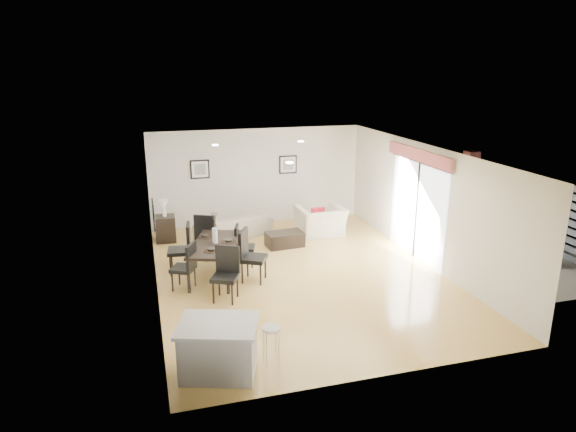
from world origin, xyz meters
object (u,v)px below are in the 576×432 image
object	(u,v)px
dining_chair_wfar	(183,246)
dining_chair_head	(226,270)
armchair	(320,221)
dining_chair_wnear	(187,264)
side_table	(165,229)
bar_stool	(271,332)
dining_chair_enear	(249,253)
sofa	(234,226)
dining_chair_foot	(207,234)
kitchen_island	(219,348)
dining_chair_efar	(241,243)
dining_table	(215,246)
coffee_table	(285,239)

from	to	relation	value
dining_chair_wfar	dining_chair_head	xyz separation A→B (m)	(0.68, -1.58, -0.02)
armchair	dining_chair_wnear	world-z (taller)	dining_chair_wnear
side_table	bar_stool	distance (m)	6.39
armchair	bar_stool	size ratio (longest dim) A/B	1.89
dining_chair_enear	dining_chair_wnear	bearing A→B (deg)	121.92
sofa	dining_chair_foot	bearing A→B (deg)	37.11
dining_chair_head	kitchen_island	world-z (taller)	dining_chair_head
armchair	dining_chair_efar	world-z (taller)	dining_chair_efar
armchair	dining_table	world-z (taller)	armchair
sofa	bar_stool	world-z (taller)	bar_stool
sofa	dining_chair_head	bearing A→B (deg)	57.34
dining_chair_wfar	dining_chair_foot	size ratio (longest dim) A/B	1.00
dining_chair_wnear	dining_chair_enear	world-z (taller)	dining_chair_enear
armchair	dining_chair_efar	xyz separation A→B (m)	(-2.44, -1.55, 0.14)
dining_chair_wnear	dining_chair_enear	xyz separation A→B (m)	(1.30, 0.08, 0.08)
dining_chair_wfar	kitchen_island	bearing A→B (deg)	9.94
sofa	kitchen_island	distance (m)	6.26
dining_chair_foot	kitchen_island	bearing A→B (deg)	111.48
dining_table	side_table	size ratio (longest dim) A/B	3.02
coffee_table	armchair	bearing A→B (deg)	21.85
dining_chair_efar	dining_chair_wnear	bearing A→B (deg)	143.88
dining_chair_wfar	kitchen_island	distance (m)	4.05
side_table	bar_stool	world-z (taller)	side_table
armchair	kitchen_island	size ratio (longest dim) A/B	0.87
armchair	dining_chair_head	world-z (taller)	dining_chair_head
armchair	dining_chair_wnear	size ratio (longest dim) A/B	1.22
armchair	kitchen_island	xyz separation A→B (m)	(-3.58, -5.63, 0.02)
armchair	side_table	xyz separation A→B (m)	(-4.01, 0.64, -0.05)
dining_chair_wnear	dining_chair_efar	xyz separation A→B (m)	(1.31, 0.98, -0.02)
coffee_table	kitchen_island	xyz separation A→B (m)	(-2.42, -5.04, 0.23)
dining_table	coffee_table	xyz separation A→B (m)	(1.93, 1.43, -0.50)
dining_chair_enear	side_table	world-z (taller)	dining_chair_enear
sofa	kitchen_island	world-z (taller)	kitchen_island
side_table	sofa	bearing A→B (deg)	-4.98
dining_chair_foot	side_table	size ratio (longest dim) A/B	1.64
dining_chair_enear	dining_chair_efar	world-z (taller)	dining_chair_enear
dining_chair_efar	dining_chair_foot	bearing A→B (deg)	63.97
dining_chair_efar	dining_chair_foot	distance (m)	0.96
dining_chair_head	kitchen_island	distance (m)	2.53
dining_chair_wfar	dining_chair_enear	bearing A→B (deg)	64.18
dining_table	dining_chair_head	xyz separation A→B (m)	(0.04, -1.13, -0.09)
armchair	coffee_table	bearing A→B (deg)	24.22
dining_table	dining_chair_wfar	xyz separation A→B (m)	(-0.64, 0.44, -0.07)
sofa	dining_chair_foot	distance (m)	1.67
dining_chair_wfar	bar_stool	size ratio (longest dim) A/B	1.74
dining_chair_wfar	bar_stool	world-z (taller)	dining_chair_wfar
dining_chair_enear	kitchen_island	size ratio (longest dim) A/B	0.82
dining_chair_head	sofa	bearing A→B (deg)	103.67
dining_table	dining_chair_foot	xyz separation A→B (m)	(-0.04, 1.13, -0.07)
sofa	dining_table	bearing A→B (deg)	51.22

